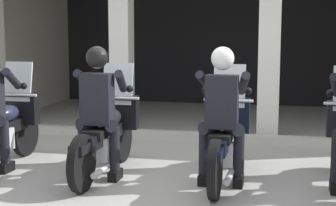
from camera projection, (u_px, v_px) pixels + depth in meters
name	position (u px, v px, depth m)	size (l,w,h in m)	color
ground_plane	(205.00, 129.00, 9.31)	(80.00, 80.00, 0.00)	#999993
station_building	(213.00, 20.00, 10.87)	(8.78, 4.70, 3.20)	black
kerb_strip	(187.00, 136.00, 8.38)	(8.28, 0.24, 0.12)	#B7B5AD
motorcycle_far_left	(3.00, 128.00, 6.66)	(0.62, 2.04, 1.35)	black
motorcycle_center_left	(107.00, 133.00, 6.32)	(0.62, 2.04, 1.35)	black
police_officer_center_left	(98.00, 101.00, 5.98)	(0.63, 0.61, 1.58)	black
motorcycle_center_right	(225.00, 137.00, 6.07)	(0.62, 2.04, 1.35)	black
police_officer_center_right	(222.00, 104.00, 5.74)	(0.63, 0.61, 1.58)	black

